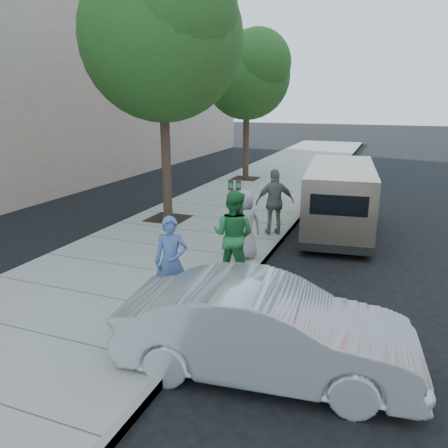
{
  "coord_description": "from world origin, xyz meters",
  "views": [
    {
      "loc": [
        4.1,
        -9.24,
        3.78
      ],
      "look_at": [
        0.75,
        -0.61,
        1.1
      ],
      "focal_mm": 35.0,
      "sensor_mm": 36.0,
      "label": 1
    }
  ],
  "objects_px": {
    "tree_far": "(248,72)",
    "person_green_shirt": "(233,235)",
    "van": "(339,197)",
    "tree_near": "(163,32)",
    "parking_meter": "(234,197)",
    "person_gray_shirt": "(244,225)",
    "person_officer": "(171,262)",
    "sedan": "(266,330)",
    "person_striped_polo": "(275,202)"
  },
  "relations": [
    {
      "from": "van",
      "to": "person_green_shirt",
      "type": "height_order",
      "value": "person_green_shirt"
    },
    {
      "from": "sedan",
      "to": "person_gray_shirt",
      "type": "bearing_deg",
      "value": 16.15
    },
    {
      "from": "parking_meter",
      "to": "person_gray_shirt",
      "type": "height_order",
      "value": "person_gray_shirt"
    },
    {
      "from": "sedan",
      "to": "tree_near",
      "type": "bearing_deg",
      "value": 31.07
    },
    {
      "from": "van",
      "to": "sedan",
      "type": "distance_m",
      "value": 7.4
    },
    {
      "from": "sedan",
      "to": "person_officer",
      "type": "height_order",
      "value": "person_officer"
    },
    {
      "from": "parking_meter",
      "to": "sedan",
      "type": "xyz_separation_m",
      "value": [
        2.32,
        -5.1,
        -0.63
      ]
    },
    {
      "from": "van",
      "to": "person_officer",
      "type": "bearing_deg",
      "value": -115.4
    },
    {
      "from": "tree_near",
      "to": "person_striped_polo",
      "type": "xyz_separation_m",
      "value": [
        3.45,
        -0.36,
        -4.5
      ]
    },
    {
      "from": "person_green_shirt",
      "to": "person_striped_polo",
      "type": "distance_m",
      "value": 3.29
    },
    {
      "from": "sedan",
      "to": "person_green_shirt",
      "type": "relative_size",
      "value": 2.22
    },
    {
      "from": "tree_near",
      "to": "person_officer",
      "type": "bearing_deg",
      "value": -61.36
    },
    {
      "from": "person_officer",
      "to": "person_green_shirt",
      "type": "bearing_deg",
      "value": 49.88
    },
    {
      "from": "person_striped_polo",
      "to": "parking_meter",
      "type": "bearing_deg",
      "value": 21.04
    },
    {
      "from": "person_green_shirt",
      "to": "sedan",
      "type": "bearing_deg",
      "value": 122.27
    },
    {
      "from": "tree_near",
      "to": "sedan",
      "type": "bearing_deg",
      "value": -52.27
    },
    {
      "from": "person_striped_polo",
      "to": "tree_near",
      "type": "bearing_deg",
      "value": -33.0
    },
    {
      "from": "tree_far",
      "to": "parking_meter",
      "type": "xyz_separation_m",
      "value": [
        2.62,
        -8.89,
        -3.57
      ]
    },
    {
      "from": "van",
      "to": "person_striped_polo",
      "type": "xyz_separation_m",
      "value": [
        -1.55,
        -1.37,
        0.02
      ]
    },
    {
      "from": "tree_near",
      "to": "person_green_shirt",
      "type": "distance_m",
      "value": 6.73
    },
    {
      "from": "tree_near",
      "to": "person_officer",
      "type": "height_order",
      "value": "tree_near"
    },
    {
      "from": "van",
      "to": "person_green_shirt",
      "type": "distance_m",
      "value": 4.91
    },
    {
      "from": "tree_far",
      "to": "van",
      "type": "xyz_separation_m",
      "value": [
        5.0,
        -6.6,
        -3.85
      ]
    },
    {
      "from": "tree_near",
      "to": "person_gray_shirt",
      "type": "bearing_deg",
      "value": -36.71
    },
    {
      "from": "person_striped_polo",
      "to": "tree_far",
      "type": "bearing_deg",
      "value": -93.57
    },
    {
      "from": "person_green_shirt",
      "to": "parking_meter",
      "type": "bearing_deg",
      "value": -66.88
    },
    {
      "from": "tree_far",
      "to": "person_officer",
      "type": "xyz_separation_m",
      "value": [
        2.84,
        -12.8,
        -3.91
      ]
    },
    {
      "from": "tree_near",
      "to": "parking_meter",
      "type": "height_order",
      "value": "tree_near"
    },
    {
      "from": "parking_meter",
      "to": "sedan",
      "type": "bearing_deg",
      "value": -85.23
    },
    {
      "from": "tree_near",
      "to": "person_green_shirt",
      "type": "bearing_deg",
      "value": -46.63
    },
    {
      "from": "person_officer",
      "to": "person_green_shirt",
      "type": "distance_m",
      "value": 1.67
    },
    {
      "from": "tree_far",
      "to": "person_gray_shirt",
      "type": "relative_size",
      "value": 3.98
    },
    {
      "from": "tree_near",
      "to": "person_gray_shirt",
      "type": "distance_m",
      "value": 6.15
    },
    {
      "from": "van",
      "to": "sedan",
      "type": "height_order",
      "value": "van"
    },
    {
      "from": "tree_far",
      "to": "sedan",
      "type": "height_order",
      "value": "tree_far"
    },
    {
      "from": "tree_near",
      "to": "person_officer",
      "type": "xyz_separation_m",
      "value": [
        2.84,
        -5.2,
        -4.57
      ]
    },
    {
      "from": "van",
      "to": "person_gray_shirt",
      "type": "relative_size",
      "value": 3.32
    },
    {
      "from": "person_striped_polo",
      "to": "person_officer",
      "type": "bearing_deg",
      "value": 55.76
    },
    {
      "from": "tree_far",
      "to": "person_green_shirt",
      "type": "relative_size",
      "value": 3.49
    },
    {
      "from": "person_green_shirt",
      "to": "tree_far",
      "type": "bearing_deg",
      "value": -69.26
    },
    {
      "from": "sedan",
      "to": "person_striped_polo",
      "type": "distance_m",
      "value": 6.22
    },
    {
      "from": "person_striped_polo",
      "to": "person_gray_shirt",
      "type": "bearing_deg",
      "value": 58.41
    },
    {
      "from": "van",
      "to": "person_striped_polo",
      "type": "bearing_deg",
      "value": -144.76
    },
    {
      "from": "person_officer",
      "to": "person_gray_shirt",
      "type": "height_order",
      "value": "person_officer"
    },
    {
      "from": "tree_near",
      "to": "tree_far",
      "type": "distance_m",
      "value": 7.63
    },
    {
      "from": "person_officer",
      "to": "van",
      "type": "bearing_deg",
      "value": 52.33
    },
    {
      "from": "person_officer",
      "to": "tree_far",
      "type": "bearing_deg",
      "value": 84.02
    },
    {
      "from": "person_gray_shirt",
      "to": "tree_near",
      "type": "bearing_deg",
      "value": -71.34
    },
    {
      "from": "person_green_shirt",
      "to": "van",
      "type": "bearing_deg",
      "value": -104.67
    },
    {
      "from": "sedan",
      "to": "parking_meter",
      "type": "bearing_deg",
      "value": 17.84
    }
  ]
}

